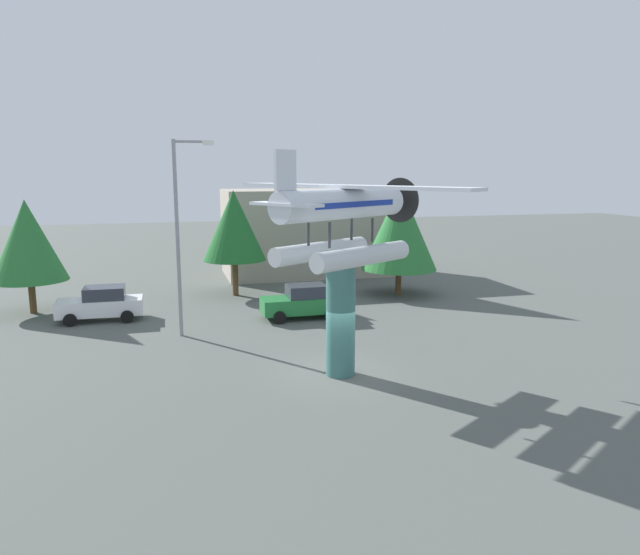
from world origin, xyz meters
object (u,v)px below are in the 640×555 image
floatplane_monument (344,217)px  streetlight_primary (181,226)px  tree_west (27,241)px  car_mid_green (303,302)px  tree_east (234,226)px  storefront_building (306,232)px  tree_center_back (400,228)px  display_pedestal (341,320)px  car_near_white (101,304)px

floatplane_monument → streetlight_primary: streetlight_primary is taller
floatplane_monument → tree_west: floatplane_monument is taller
tree_west → car_mid_green: bearing=-19.2°
tree_east → streetlight_primary: bearing=-111.8°
streetlight_primary → tree_east: 9.17m
car_mid_green → streetlight_primary: streetlight_primary is taller
floatplane_monument → car_mid_green: floatplane_monument is taller
storefront_building → tree_center_back: tree_center_back is taller
display_pedestal → floatplane_monument: 3.82m
tree_center_back → streetlight_primary: bearing=-155.1°
streetlight_primary → tree_east: streetlight_primary is taller
tree_west → tree_center_back: tree_center_back is taller
car_mid_green → tree_east: tree_east is taller
car_mid_green → tree_west: (-13.88, 4.82, 3.06)m
tree_west → tree_east: 11.32m
storefront_building → tree_east: tree_east is taller
tree_west → tree_east: tree_east is taller
car_mid_green → tree_center_back: size_ratio=0.62×
streetlight_primary → tree_west: size_ratio=1.47×
car_near_white → car_mid_green: bearing=167.8°
storefront_building → tree_east: (-6.06, -6.46, 1.20)m
streetlight_primary → floatplane_monument: bearing=-51.5°
display_pedestal → storefront_building: bearing=79.7°
display_pedestal → streetlight_primary: (-5.46, 7.06, 3.00)m
car_mid_green → tree_west: tree_west is taller
storefront_building → tree_west: size_ratio=1.95×
floatplane_monument → tree_center_back: floatplane_monument is taller
floatplane_monument → car_mid_green: bearing=53.9°
display_pedestal → tree_center_back: bearing=59.6°
display_pedestal → tree_west: size_ratio=0.70×
car_near_white → display_pedestal: bearing=130.6°
display_pedestal → car_mid_green: size_ratio=1.02×
tree_west → streetlight_primary: bearing=-40.5°
storefront_building → tree_center_back: bearing=-66.9°
tree_west → tree_east: size_ratio=0.95×
car_mid_green → streetlight_primary: size_ratio=0.47×
tree_east → tree_center_back: bearing=-13.4°
streetlight_primary → tree_west: bearing=139.5°
car_near_white → tree_west: (-3.74, 2.63, 3.06)m
display_pedestal → streetlight_primary: streetlight_primary is taller
storefront_building → tree_center_back: size_ratio=1.77×
streetlight_primary → car_mid_green: bearing=16.5°
display_pedestal → tree_center_back: (7.75, 13.21, 2.01)m
storefront_building → tree_west: storefront_building is taller
car_mid_green → storefront_building: storefront_building is taller
display_pedestal → car_mid_green: (0.64, 8.87, -1.26)m
display_pedestal → car_near_white: bearing=130.6°
car_mid_green → tree_west: bearing=-19.2°
car_near_white → tree_east: size_ratio=0.65×
streetlight_primary → tree_center_back: streetlight_primary is taller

